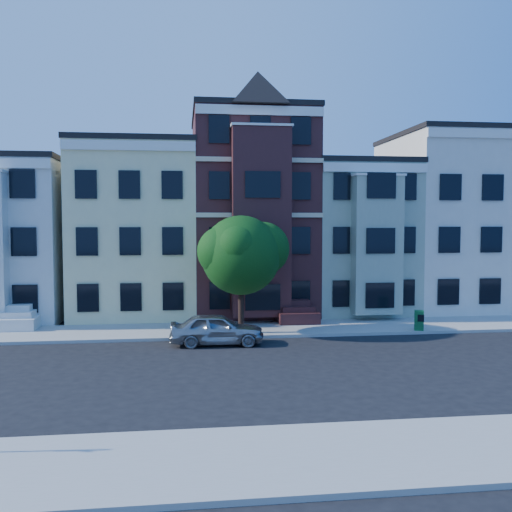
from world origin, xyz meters
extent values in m
plane|color=black|center=(0.00, 0.00, 0.00)|extent=(120.00, 120.00, 0.00)
cube|color=#9E9B93|center=(0.00, 8.00, 0.07)|extent=(60.00, 4.00, 0.15)
cube|color=#9E9B93|center=(0.00, -8.00, 0.07)|extent=(60.00, 4.00, 0.15)
cube|color=silver|center=(-15.00, 14.50, 4.50)|extent=(8.00, 9.00, 9.00)
cube|color=beige|center=(-7.00, 14.50, 5.00)|extent=(7.00, 9.00, 10.00)
cube|color=#3E191A|center=(0.00, 14.50, 6.00)|extent=(7.00, 9.00, 12.00)
cube|color=#99A991|center=(6.50, 14.50, 4.50)|extent=(6.00, 9.00, 9.00)
cube|color=silver|center=(13.50, 14.50, 5.50)|extent=(8.00, 9.00, 11.00)
imported|color=#989BA0|center=(-2.70, 4.89, 0.73)|extent=(4.35, 1.86, 1.46)
cube|color=#145A2C|center=(7.62, 6.30, 0.65)|extent=(0.57, 0.54, 1.01)
camera|label=1|loc=(-4.18, -20.99, 5.72)|focal=40.00mm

